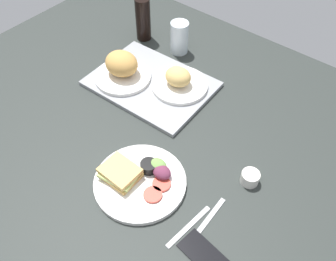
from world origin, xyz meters
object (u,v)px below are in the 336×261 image
knife (206,222)px  soda_bottle (143,19)px  cell_phone (205,255)px  serving_tray (151,84)px  fork (189,226)px  bread_plate_near (122,68)px  drinking_glass (179,37)px  plate_with_salad (139,178)px  espresso_cup (250,178)px  bread_plate_far (179,81)px

knife → soda_bottle: bearing=50.8°
cell_phone → serving_tray: bearing=150.0°
fork → knife: size_ratio=0.89×
serving_tray → soda_bottle: bearing=136.6°
bread_plate_near → soda_bottle: 29.10cm
drinking_glass → cell_phone: drinking_glass is taller
plate_with_salad → fork: size_ratio=1.65×
bread_plate_near → plate_with_salad: (36.83, -31.25, -4.07)cm
soda_bottle → drinking_glass: bearing=6.8°
serving_tray → bread_plate_near: (-10.67, -4.34, 4.99)cm
serving_tray → plate_with_salad: plate_with_salad is taller
bread_plate_near → drinking_glass: bearing=78.8°
cell_phone → drinking_glass: bearing=139.7°
serving_tray → bread_plate_near: 12.55cm
plate_with_salad → drinking_glass: (-31.22, 59.51, 5.06)cm
fork → knife: bearing=-31.0°
plate_with_salad → soda_bottle: size_ratio=1.51×
bread_plate_near → espresso_cup: size_ratio=3.87×
bread_plate_far → soda_bottle: 37.22cm
bread_plate_near → serving_tray: bearing=22.1°
bread_plate_near → bread_plate_far: bread_plate_near is taller
cell_phone → knife: bearing=131.0°
fork → plate_with_salad: bearing=89.3°
drinking_glass → knife: (54.88, -57.93, -6.53)cm
bread_plate_near → soda_bottle: (-12.33, 26.12, 3.49)cm
serving_tray → plate_with_salad: bearing=-53.7°
plate_with_salad → bread_plate_far: bearing=112.1°
bread_plate_near → plate_with_salad: 48.47cm
serving_tray → espresso_cup: bearing=-15.3°
soda_bottle → plate_with_salad: bearing=-49.4°
serving_tray → knife: serving_tray is taller
plate_with_salad → soda_bottle: soda_bottle is taller
serving_tray → soda_bottle: 32.80cm
espresso_cup → fork: size_ratio=0.33×
bread_plate_far → knife: (40.08, -38.80, -4.06)cm
fork → espresso_cup: bearing=-6.7°
serving_tray → bread_plate_far: bread_plate_far is taller
knife → bread_plate_near: bearing=62.1°
plate_with_salad → knife: (23.66, 1.59, -1.47)cm
knife → drinking_glass: bearing=41.7°
plate_with_salad → soda_bottle: (-49.16, 57.37, 7.56)cm
serving_tray → espresso_cup: size_ratio=8.04×
serving_tray → fork: size_ratio=2.65×
serving_tray → espresso_cup: (52.14, -14.30, 1.20)cm
drinking_glass → fork: bearing=-50.0°
bread_plate_far → cell_phone: bread_plate_far is taller
drinking_glass → knife: bearing=-46.5°
bread_plate_near → fork: bearing=-30.3°
cell_phone → plate_with_salad: bearing=174.9°
bread_plate_far → soda_bottle: bearing=152.6°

